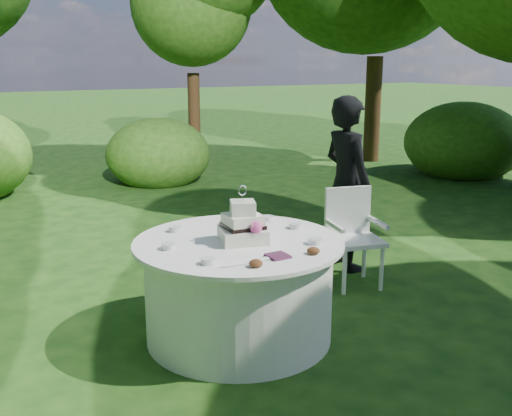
# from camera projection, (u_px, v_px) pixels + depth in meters

# --- Properties ---
(ground) EXTENTS (80.00, 80.00, 0.00)m
(ground) POSITION_uv_depth(u_px,v_px,m) (239.00, 336.00, 4.60)
(ground) COLOR #11350E
(ground) RESTS_ON ground
(napkins) EXTENTS (0.14, 0.14, 0.02)m
(napkins) POSITION_uv_depth(u_px,v_px,m) (278.00, 256.00, 4.04)
(napkins) COLOR #4E213E
(napkins) RESTS_ON table
(feather_plume) EXTENTS (0.48, 0.07, 0.01)m
(feather_plume) POSITION_uv_depth(u_px,v_px,m) (251.00, 261.00, 3.95)
(feather_plume) COLOR white
(feather_plume) RESTS_ON table
(guest) EXTENTS (0.43, 0.64, 1.74)m
(guest) POSITION_uv_depth(u_px,v_px,m) (347.00, 184.00, 5.96)
(guest) COLOR black
(guest) RESTS_ON ground
(table) EXTENTS (1.56, 1.56, 0.77)m
(table) POSITION_uv_depth(u_px,v_px,m) (239.00, 289.00, 4.51)
(table) COLOR white
(table) RESTS_ON ground
(cake) EXTENTS (0.40, 0.40, 0.43)m
(cake) POSITION_uv_depth(u_px,v_px,m) (243.00, 227.00, 4.37)
(cake) COLOR silver
(cake) RESTS_ON table
(chair) EXTENTS (0.56, 0.56, 0.91)m
(chair) POSITION_uv_depth(u_px,v_px,m) (352.00, 230.00, 5.61)
(chair) COLOR silver
(chair) RESTS_ON ground
(votives) EXTENTS (1.17, 0.92, 0.04)m
(votives) POSITION_uv_depth(u_px,v_px,m) (240.00, 236.00, 4.47)
(votives) COLOR silver
(votives) RESTS_ON table
(petal_cups) EXTENTS (0.56, 0.12, 0.05)m
(petal_cups) POSITION_uv_depth(u_px,v_px,m) (286.00, 257.00, 3.98)
(petal_cups) COLOR #562D16
(petal_cups) RESTS_ON table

